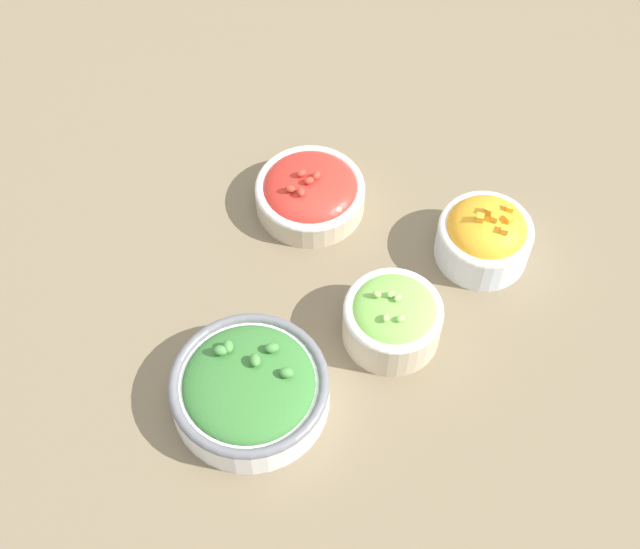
{
  "coord_description": "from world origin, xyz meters",
  "views": [
    {
      "loc": [
        -0.51,
        -0.3,
        0.92
      ],
      "look_at": [
        0.0,
        0.0,
        0.03
      ],
      "focal_mm": 50.0,
      "sensor_mm": 36.0,
      "label": 1
    }
  ],
  "objects_px": {
    "bowl_cherry_tomatoes": "(310,192)",
    "bowl_broccoli": "(250,388)",
    "bowl_lettuce": "(393,318)",
    "bowl_squash": "(485,235)"
  },
  "relations": [
    {
      "from": "bowl_broccoli",
      "to": "bowl_cherry_tomatoes",
      "type": "xyz_separation_m",
      "value": [
        0.28,
        0.08,
        -0.0
      ]
    },
    {
      "from": "bowl_broccoli",
      "to": "bowl_cherry_tomatoes",
      "type": "bearing_deg",
      "value": 16.88
    },
    {
      "from": "bowl_cherry_tomatoes",
      "to": "bowl_lettuce",
      "type": "height_order",
      "value": "bowl_lettuce"
    },
    {
      "from": "bowl_squash",
      "to": "bowl_cherry_tomatoes",
      "type": "height_order",
      "value": "bowl_squash"
    },
    {
      "from": "bowl_cherry_tomatoes",
      "to": "bowl_broccoli",
      "type": "bearing_deg",
      "value": -163.12
    },
    {
      "from": "bowl_cherry_tomatoes",
      "to": "bowl_lettuce",
      "type": "distance_m",
      "value": 0.22
    },
    {
      "from": "bowl_cherry_tomatoes",
      "to": "bowl_squash",
      "type": "bearing_deg",
      "value": -79.72
    },
    {
      "from": "bowl_broccoli",
      "to": "bowl_lettuce",
      "type": "distance_m",
      "value": 0.18
    },
    {
      "from": "bowl_squash",
      "to": "bowl_cherry_tomatoes",
      "type": "bearing_deg",
      "value": 100.28
    },
    {
      "from": "bowl_cherry_tomatoes",
      "to": "bowl_lettuce",
      "type": "xyz_separation_m",
      "value": [
        -0.12,
        -0.18,
        0.01
      ]
    }
  ]
}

